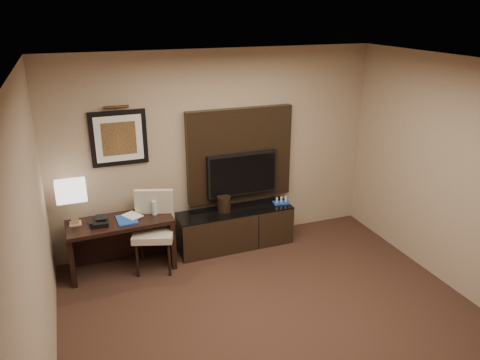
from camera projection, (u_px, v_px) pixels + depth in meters
name	position (u px, v px, depth m)	size (l,w,h in m)	color
floor	(296.00, 348.00, 4.68)	(4.50, 5.00, 0.01)	#331E17
ceiling	(311.00, 74.00, 3.72)	(4.50, 5.00, 0.01)	silver
wall_back	(218.00, 150.00, 6.39)	(4.50, 0.01, 2.70)	tan
wall_left	(32.00, 273.00, 3.46)	(0.01, 5.00, 2.70)	tan
desk	(122.00, 245.00, 5.96)	(1.29, 0.55, 0.69)	black
credenza	(235.00, 228.00, 6.55)	(1.61, 0.45, 0.56)	black
tv_wall_panel	(240.00, 155.00, 6.47)	(1.50, 0.12, 1.30)	black
tv	(242.00, 174.00, 6.47)	(1.00, 0.08, 0.60)	black
artwork	(119.00, 138.00, 5.84)	(0.70, 0.04, 0.70)	black
picture_light	(116.00, 107.00, 5.67)	(0.04, 0.04, 0.30)	#442A15
desk_chair	(154.00, 232.00, 5.91)	(0.49, 0.57, 1.03)	#C0B5A0
table_lamp	(73.00, 204.00, 5.63)	(0.34, 0.19, 0.55)	tan
desk_phone	(99.00, 221.00, 5.70)	(0.22, 0.20, 0.11)	black
blue_folder	(127.00, 220.00, 5.83)	(0.23, 0.31, 0.02)	#1941A5
book	(126.00, 210.00, 5.82)	(0.18, 0.02, 0.24)	tan
water_bottle	(154.00, 208.00, 5.97)	(0.06, 0.06, 0.18)	silver
ice_bucket	(224.00, 204.00, 6.39)	(0.19, 0.19, 0.21)	black
minibar_tray	(281.00, 201.00, 6.66)	(0.23, 0.14, 0.08)	#183C9F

